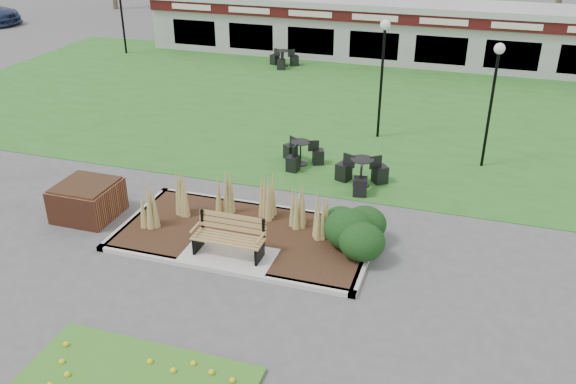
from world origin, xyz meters
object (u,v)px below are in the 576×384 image
(bistro_set_b, at_px, (283,61))
(bistro_set_c, at_px, (361,177))
(brick_planter, at_px, (87,200))
(bistro_set_a, at_px, (300,157))
(park_bench, at_px, (230,236))
(lamp_post_far_right, at_px, (495,79))
(car_silver, at_px, (217,8))
(food_pavilion, at_px, (380,30))
(lamp_post_mid_right, at_px, (383,53))
(car_black, at_px, (212,28))

(bistro_set_b, distance_m, bistro_set_c, 13.56)
(brick_planter, height_order, bistro_set_a, brick_planter)
(brick_planter, bearing_deg, park_bench, -9.69)
(lamp_post_far_right, height_order, car_silver, lamp_post_far_right)
(bistro_set_a, relative_size, car_silver, 0.33)
(brick_planter, xyz_separation_m, lamp_post_far_right, (9.93, 6.58, 2.36))
(park_bench, bearing_deg, lamp_post_far_right, 52.94)
(brick_planter, height_order, bistro_set_b, brick_planter)
(food_pavilion, height_order, lamp_post_far_right, lamp_post_far_right)
(food_pavilion, height_order, car_silver, food_pavilion)
(brick_planter, distance_m, bistro_set_c, 7.70)
(lamp_post_mid_right, height_order, bistro_set_a, lamp_post_mid_right)
(food_pavilion, bearing_deg, lamp_post_far_right, -65.92)
(bistro_set_a, xyz_separation_m, bistro_set_b, (-4.18, 11.06, 0.00))
(food_pavilion, distance_m, car_black, 9.77)
(bistro_set_a, relative_size, car_black, 0.31)
(bistro_set_a, height_order, bistro_set_c, bistro_set_c)
(park_bench, distance_m, brick_planter, 4.47)
(brick_planter, relative_size, bistro_set_b, 1.03)
(bistro_set_c, bearing_deg, brick_planter, -148.71)
(park_bench, distance_m, lamp_post_far_right, 9.45)
(food_pavilion, bearing_deg, bistro_set_a, -89.84)
(brick_planter, bearing_deg, bistro_set_a, 48.06)
(park_bench, xyz_separation_m, food_pavilion, (0.00, 19.71, 0.89))
(park_bench, distance_m, lamp_post_mid_right, 9.34)
(bistro_set_c, bearing_deg, car_black, 126.56)
(car_black, bearing_deg, lamp_post_far_right, -129.31)
(park_bench, height_order, car_silver, car_silver)
(car_silver, bearing_deg, food_pavilion, -121.14)
(brick_planter, distance_m, car_silver, 27.10)
(lamp_post_mid_right, height_order, lamp_post_far_right, lamp_post_mid_right)
(lamp_post_far_right, relative_size, car_silver, 0.90)
(lamp_post_far_right, xyz_separation_m, car_silver, (-17.59, 19.42, -2.10))
(bistro_set_b, bearing_deg, bistro_set_c, -62.21)
(lamp_post_far_right, xyz_separation_m, bistro_set_a, (-5.50, -1.64, -2.56))
(park_bench, height_order, brick_planter, park_bench)
(food_pavilion, bearing_deg, car_silver, 149.72)
(lamp_post_mid_right, xyz_separation_m, car_silver, (-14.00, 17.93, -2.23))
(food_pavilion, relative_size, bistro_set_c, 15.50)
(park_bench, height_order, lamp_post_mid_right, lamp_post_mid_right)
(car_silver, bearing_deg, brick_planter, -164.47)
(lamp_post_far_right, bearing_deg, brick_planter, -146.49)
(brick_planter, bearing_deg, lamp_post_far_right, 33.51)
(park_bench, xyz_separation_m, car_silver, (-12.05, 26.75, 0.15))
(lamp_post_far_right, bearing_deg, food_pavilion, 114.08)
(park_bench, bearing_deg, bistro_set_c, 65.34)
(lamp_post_mid_right, height_order, car_silver, lamp_post_mid_right)
(food_pavilion, height_order, bistro_set_b, food_pavilion)
(lamp_post_mid_right, xyz_separation_m, lamp_post_far_right, (3.59, -1.49, -0.13))
(car_silver, bearing_deg, park_bench, -156.61)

